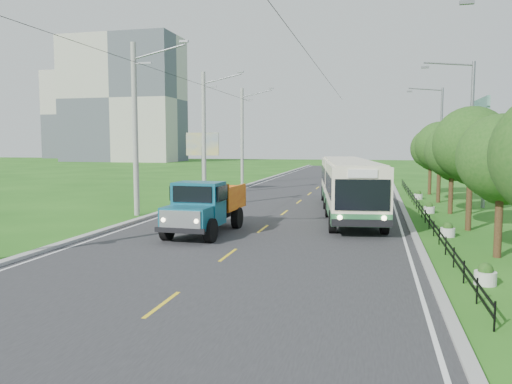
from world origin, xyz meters
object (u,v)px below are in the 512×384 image
(pole_far, at_px, (242,136))
(tree_fifth, at_px, (440,149))
(planter_near, at_px, (448,230))
(planter_mid, at_px, (429,208))
(streetlight_mid, at_px, (468,132))
(dump_truck, at_px, (205,204))
(tree_back, at_px, (431,151))
(billboard_left, at_px, (203,148))
(planter_far, at_px, (418,195))
(tree_second, at_px, (502,162))
(bus, at_px, (348,182))
(planter_front, at_px, (485,275))
(tree_third, at_px, (472,148))
(tree_fourth, at_px, (453,154))
(billboard_right, at_px, (478,128))
(pole_near, at_px, (136,128))
(streetlight_far, at_px, (439,136))
(pole_mid, at_px, (204,133))

(pole_far, relative_size, tree_fifth, 1.72)
(planter_near, relative_size, planter_mid, 1.00)
(streetlight_mid, bearing_deg, dump_truck, -143.06)
(tree_fifth, distance_m, tree_back, 6.00)
(billboard_left, xyz_separation_m, dump_truck, (7.13, -19.78, -2.46))
(planter_mid, bearing_deg, planter_far, 90.00)
(planter_mid, bearing_deg, billboard_left, 151.08)
(tree_second, relative_size, planter_near, 7.91)
(planter_far, distance_m, bus, 10.81)
(tree_back, bearing_deg, planter_front, -92.56)
(planter_front, distance_m, billboard_left, 31.88)
(tree_third, distance_m, planter_mid, 7.04)
(pole_far, distance_m, tree_fourth, 26.20)
(tree_back, relative_size, billboard_right, 0.75)
(tree_second, bearing_deg, pole_far, 120.42)
(dump_truck, bearing_deg, bus, 55.11)
(streetlight_mid, bearing_deg, billboard_right, 74.56)
(pole_near, relative_size, tree_fifth, 1.72)
(streetlight_mid, bearing_deg, billboard_left, 153.60)
(planter_front, bearing_deg, billboard_right, 80.45)
(tree_third, height_order, planter_far, tree_third)
(streetlight_mid, distance_m, streetlight_far, 14.00)
(pole_mid, bearing_deg, bus, -35.35)
(pole_far, height_order, planter_mid, pole_far)
(tree_fifth, height_order, streetlight_far, streetlight_far)
(pole_near, relative_size, planter_front, 14.93)
(tree_second, bearing_deg, tree_back, 90.00)
(pole_far, bearing_deg, tree_second, -59.58)
(pole_far, relative_size, planter_near, 14.93)
(pole_far, distance_m, planter_far, 20.70)
(tree_fifth, xyz_separation_m, billboard_right, (2.44, -0.14, 1.49))
(bus, bearing_deg, dump_truck, -133.96)
(streetlight_mid, height_order, planter_far, streetlight_mid)
(tree_fifth, bearing_deg, billboard_left, 168.72)
(planter_front, relative_size, billboard_left, 0.13)
(tree_second, xyz_separation_m, planter_near, (-1.26, 3.86, -3.23))
(tree_back, height_order, billboard_left, tree_back)
(tree_back, relative_size, bus, 0.33)
(tree_fourth, bearing_deg, billboard_right, 67.36)
(pole_mid, height_order, billboard_right, pole_mid)
(planter_far, height_order, bus, bus)
(streetlight_mid, relative_size, planter_far, 13.54)
(planter_front, bearing_deg, tree_fourth, 85.55)
(dump_truck, bearing_deg, billboard_left, 111.48)
(tree_third, bearing_deg, pole_near, 177.29)
(pole_far, height_order, tree_back, pole_far)
(billboard_left, bearing_deg, billboard_right, -10.40)
(streetlight_far, xyz_separation_m, planter_near, (-2.04, -22.00, -4.62))
(planter_far, bearing_deg, pole_mid, -176.61)
(tree_second, xyz_separation_m, billboard_left, (-19.36, 21.86, 0.35))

